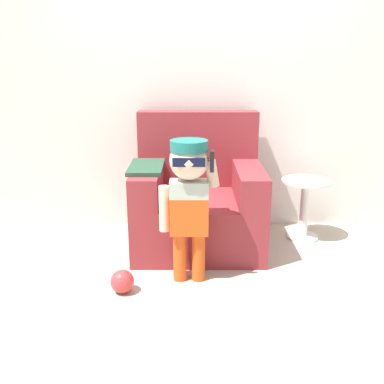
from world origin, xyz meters
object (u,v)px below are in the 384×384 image
toy_ball (120,282)px  armchair (196,201)px  person_child (187,189)px  side_table (303,203)px

toy_ball → armchair: bearing=58.8°
armchair → person_child: bearing=-95.9°
side_table → toy_ball: bearing=-146.5°
person_child → toy_ball: (-0.42, -0.17, -0.55)m
armchair → toy_ball: 0.97m
armchair → toy_ball: size_ratio=6.82×
person_child → side_table: (0.93, 0.72, -0.33)m
side_table → toy_ball: size_ratio=3.32×
toy_ball → person_child: bearing=22.4°
armchair → side_table: 0.87m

